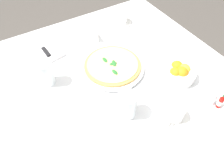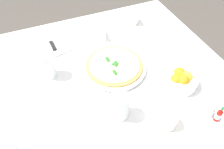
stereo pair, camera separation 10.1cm
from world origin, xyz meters
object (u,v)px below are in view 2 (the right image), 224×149
(coffee_cup_left_edge, at_px, (167,121))
(hot_sauce_bottle, at_px, (219,115))
(pizza_plate, at_px, (114,67))
(coffee_cup_far_left, at_px, (132,20))
(citrus_bowl, at_px, (181,80))
(salt_shaker, at_px, (211,111))
(dinner_knife, at_px, (50,40))
(water_glass_back_corner, at_px, (119,107))
(napkin_folded, at_px, (51,43))
(pizza, at_px, (114,65))
(menu_card, at_px, (103,33))
(water_glass_near_right, at_px, (48,67))

(coffee_cup_left_edge, relative_size, hot_sauce_bottle, 1.57)
(pizza_plate, xyz_separation_m, coffee_cup_far_left, (0.31, -0.24, 0.02))
(citrus_bowl, relative_size, salt_shaker, 2.67)
(dinner_knife, distance_m, hot_sauce_bottle, 0.87)
(coffee_cup_far_left, relative_size, dinner_knife, 0.68)
(coffee_cup_left_edge, height_order, water_glass_back_corner, water_glass_back_corner)
(water_glass_back_corner, distance_m, hot_sauce_bottle, 0.38)
(napkin_folded, xyz_separation_m, hot_sauce_bottle, (-0.71, -0.50, 0.02))
(pizza_plate, relative_size, hot_sauce_bottle, 3.63)
(pizza, xyz_separation_m, salt_shaker, (-0.38, -0.25, 0.00))
(napkin_folded, distance_m, dinner_knife, 0.01)
(menu_card, bearing_deg, water_glass_near_right, 122.29)
(coffee_cup_left_edge, relative_size, water_glass_back_corner, 1.15)
(water_glass_back_corner, relative_size, citrus_bowl, 0.75)
(napkin_folded, height_order, dinner_knife, dinner_knife)
(pizza, distance_m, menu_card, 0.25)
(dinner_knife, xyz_separation_m, salt_shaker, (-0.68, -0.49, 0.00))
(water_glass_back_corner, relative_size, dinner_knife, 0.58)
(napkin_folded, bearing_deg, menu_card, -110.86)
(pizza, bearing_deg, pizza_plate, -46.21)
(dinner_knife, bearing_deg, pizza_plate, -145.54)
(dinner_knife, bearing_deg, coffee_cup_left_edge, -159.21)
(water_glass_back_corner, bearing_deg, hot_sauce_bottle, -116.18)
(pizza_plate, height_order, hot_sauce_bottle, hot_sauce_bottle)
(coffee_cup_left_edge, relative_size, napkin_folded, 0.54)
(water_glass_back_corner, xyz_separation_m, menu_card, (0.49, -0.12, -0.02))
(napkin_folded, distance_m, citrus_bowl, 0.69)
(water_glass_near_right, xyz_separation_m, water_glass_back_corner, (-0.32, -0.21, -0.00))
(citrus_bowl, bearing_deg, coffee_cup_left_edge, 132.58)
(pizza, distance_m, dinner_knife, 0.39)
(pizza, distance_m, water_glass_near_right, 0.30)
(dinner_knife, bearing_deg, water_glass_back_corner, -167.92)
(pizza_plate, relative_size, napkin_folded, 1.25)
(pizza_plate, bearing_deg, water_glass_back_corner, 161.65)
(pizza, relative_size, coffee_cup_far_left, 2.02)
(pizza_plate, relative_size, water_glass_near_right, 2.51)
(coffee_cup_far_left, relative_size, napkin_folded, 0.55)
(water_glass_near_right, bearing_deg, pizza_plate, -104.15)
(coffee_cup_left_edge, distance_m, coffee_cup_far_left, 0.68)
(coffee_cup_far_left, height_order, menu_card, coffee_cup_far_left)
(napkin_folded, bearing_deg, hot_sauce_bottle, -155.69)
(coffee_cup_far_left, bearing_deg, citrus_bowl, 179.17)
(water_glass_back_corner, relative_size, salt_shaker, 2.00)
(coffee_cup_far_left, bearing_deg, menu_card, 105.58)
(citrus_bowl, distance_m, hot_sauce_bottle, 0.21)
(coffee_cup_left_edge, xyz_separation_m, napkin_folded, (0.65, 0.31, -0.02))
(water_glass_near_right, height_order, menu_card, water_glass_near_right)
(coffee_cup_left_edge, relative_size, dinner_knife, 0.66)
(coffee_cup_left_edge, bearing_deg, pizza, 10.61)
(coffee_cup_far_left, height_order, salt_shaker, coffee_cup_far_left)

